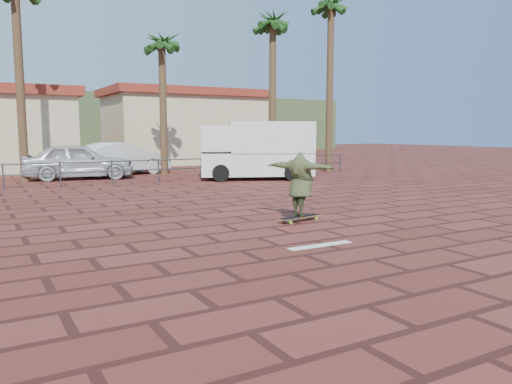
% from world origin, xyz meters
% --- Properties ---
extents(ground, '(120.00, 120.00, 0.00)m').
position_xyz_m(ground, '(0.00, 0.00, 0.00)').
color(ground, maroon).
rests_on(ground, ground).
extents(paint_stripe, '(1.40, 0.22, 0.01)m').
position_xyz_m(paint_stripe, '(0.70, -1.20, 0.00)').
color(paint_stripe, white).
rests_on(paint_stripe, ground).
extents(guardrail, '(24.06, 0.06, 1.00)m').
position_xyz_m(guardrail, '(0.00, 12.00, 0.68)').
color(guardrail, '#47494F').
rests_on(guardrail, ground).
extents(palm_center, '(2.40, 2.40, 7.75)m').
position_xyz_m(palm_center, '(3.50, 15.50, 6.36)').
color(palm_center, brown).
rests_on(palm_center, ground).
extents(palm_right, '(2.40, 2.40, 9.05)m').
position_xyz_m(palm_right, '(9.00, 14.00, 7.58)').
color(palm_right, brown).
rests_on(palm_right, ground).
extents(palm_far_right, '(2.40, 2.40, 10.05)m').
position_xyz_m(palm_far_right, '(12.00, 13.00, 8.51)').
color(palm_far_right, brown).
rests_on(palm_far_right, ground).
extents(building_east, '(10.60, 6.60, 5.00)m').
position_xyz_m(building_east, '(8.00, 24.00, 2.54)').
color(building_east, beige).
rests_on(building_east, ground).
extents(hill_front, '(70.00, 18.00, 6.00)m').
position_xyz_m(hill_front, '(0.00, 50.00, 3.00)').
color(hill_front, '#384C28').
rests_on(hill_front, ground).
extents(longboard, '(1.29, 0.48, 0.12)m').
position_xyz_m(longboard, '(1.84, 1.11, 0.10)').
color(longboard, olive).
rests_on(longboard, ground).
extents(skateboarder, '(1.15, 1.99, 1.57)m').
position_xyz_m(skateboarder, '(1.84, 1.11, 0.91)').
color(skateboarder, '#404A27').
rests_on(skateboarder, longboard).
extents(campervan, '(5.45, 3.92, 2.61)m').
position_xyz_m(campervan, '(6.37, 11.05, 1.37)').
color(campervan, silver).
rests_on(campervan, ground).
extents(car_silver, '(5.11, 2.79, 1.65)m').
position_xyz_m(car_silver, '(-0.73, 15.09, 0.82)').
color(car_silver, '#BABDC2').
rests_on(car_silver, ground).
extents(car_white, '(5.20, 2.76, 1.63)m').
position_xyz_m(car_white, '(1.54, 16.50, 0.81)').
color(car_white, silver).
rests_on(car_white, ground).
extents(street_sign, '(0.41, 0.05, 2.02)m').
position_xyz_m(street_sign, '(7.93, 10.00, 1.41)').
color(street_sign, gray).
rests_on(street_sign, ground).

